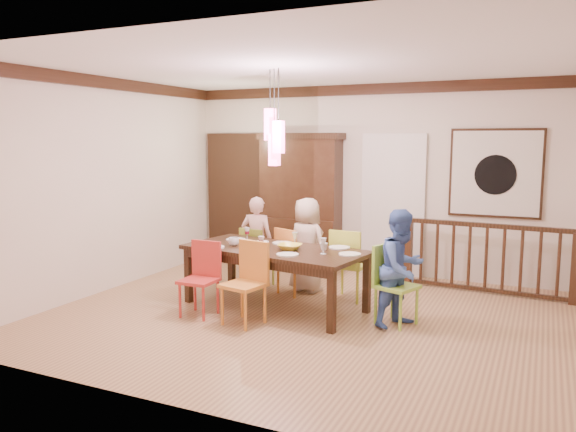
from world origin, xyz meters
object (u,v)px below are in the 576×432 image
at_px(chair_far_left, 258,252).
at_px(china_hutch, 301,201).
at_px(person_far_left, 257,241).
at_px(person_far_mid, 307,245).
at_px(dining_table, 275,254).
at_px(chair_end_right, 397,280).
at_px(person_end_right, 402,268).
at_px(balustrade, 486,257).

distance_m(chair_far_left, china_hutch, 1.43).
relative_size(person_far_left, person_far_mid, 0.99).
xyz_separation_m(dining_table, person_far_left, (-0.71, 0.86, -0.03)).
height_order(chair_end_right, person_far_left, person_far_left).
height_order(chair_end_right, china_hutch, china_hutch).
bearing_deg(person_far_left, person_far_mid, 169.61).
height_order(dining_table, person_end_right, person_end_right).
xyz_separation_m(dining_table, chair_far_left, (-0.67, 0.83, -0.19)).
bearing_deg(chair_far_left, balustrade, -154.64).
height_order(dining_table, person_far_mid, person_far_mid).
relative_size(china_hutch, person_far_left, 1.70).
bearing_deg(balustrade, chair_far_left, -158.30).
bearing_deg(person_end_right, balustrade, 6.32).
distance_m(chair_far_left, balustrade, 3.12).
xyz_separation_m(china_hutch, person_far_mid, (0.64, -1.26, -0.44)).
height_order(balustrade, person_far_left, person_far_left).
bearing_deg(person_far_left, person_end_right, 149.03).
distance_m(person_far_left, person_far_mid, 0.78).
xyz_separation_m(chair_far_left, person_far_mid, (0.74, 0.03, 0.16)).
distance_m(chair_end_right, china_hutch, 3.04).
bearing_deg(chair_far_left, china_hutch, -86.49).
distance_m(chair_end_right, person_far_mid, 1.70).
relative_size(china_hutch, balustrade, 0.95).
xyz_separation_m(dining_table, china_hutch, (-0.57, 2.12, 0.42)).
bearing_deg(chair_end_right, dining_table, 109.52).
height_order(person_far_left, person_end_right, person_end_right).
height_order(person_far_mid, person_end_right, person_end_right).
height_order(balustrade, person_far_mid, person_far_mid).
bearing_deg(balustrade, dining_table, -138.37).
height_order(dining_table, person_far_left, person_far_left).
height_order(chair_far_left, china_hutch, china_hutch).
xyz_separation_m(dining_table, person_far_mid, (0.07, 0.85, -0.03)).
relative_size(chair_far_left, person_end_right, 0.64).
height_order(china_hutch, person_end_right, china_hutch).
xyz_separation_m(chair_far_left, person_far_left, (-0.04, 0.04, 0.15)).
distance_m(dining_table, chair_end_right, 1.53).
relative_size(dining_table, person_end_right, 1.81).
xyz_separation_m(chair_end_right, person_far_mid, (-1.46, 0.86, 0.13)).
relative_size(chair_end_right, balustrade, 0.39).
bearing_deg(chair_far_left, person_far_left, -37.07).
bearing_deg(balustrade, person_end_right, -107.66).
height_order(chair_far_left, person_far_left, person_far_left).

